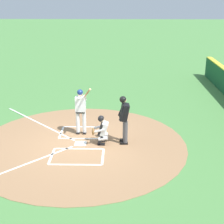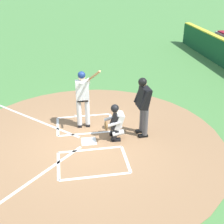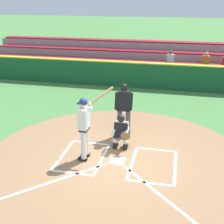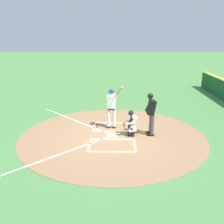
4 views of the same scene
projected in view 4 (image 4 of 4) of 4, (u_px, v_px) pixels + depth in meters
The scene contains 7 objects.
ground_plane at pixel (113, 135), 11.03m from camera, with size 120.00×120.00×0.00m, color #4C8442.
dirt_circle at pixel (113, 135), 11.03m from camera, with size 8.00×8.00×0.01m, color #99704C.
home_plate_and_chalk at pixel (92, 135), 11.04m from camera, with size 7.93×4.91×0.01m.
batter at pixel (112, 106), 11.60m from camera, with size 0.93×0.70×2.13m.
catcher at pixel (131, 123), 10.88m from camera, with size 0.59×0.62×1.13m.
plate_umpire at pixel (151, 111), 10.80m from camera, with size 0.60×0.44×1.86m.
baseball at pixel (107, 122), 12.61m from camera, with size 0.07×0.07×0.07m, color white.
Camera 4 is at (-10.26, -0.18, 4.16)m, focal length 40.54 mm.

